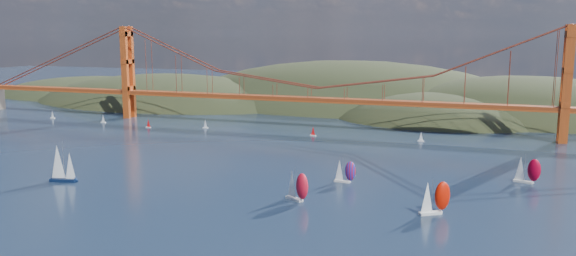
# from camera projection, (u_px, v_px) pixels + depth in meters

# --- Properties ---
(ground) EXTENTS (1200.00, 1200.00, 0.00)m
(ground) POSITION_uv_depth(u_px,v_px,m) (111.00, 244.00, 137.05)
(ground) COLOR black
(ground) RESTS_ON ground
(headlands) EXTENTS (725.00, 225.00, 96.00)m
(headlands) POSITION_uv_depth(u_px,v_px,m) (421.00, 127.00, 383.34)
(headlands) COLOR black
(headlands) RESTS_ON ground
(bridge) EXTENTS (552.00, 12.00, 55.00)m
(bridge) POSITION_uv_depth(u_px,v_px,m) (315.00, 69.00, 299.70)
(bridge) COLOR maroon
(bridge) RESTS_ON ground
(sloop_navy) EXTENTS (9.61, 6.14, 14.34)m
(sloop_navy) POSITION_uv_depth(u_px,v_px,m) (61.00, 164.00, 194.07)
(sloop_navy) COLOR #0A1632
(sloop_navy) RESTS_ON ground
(racer_0) EXTENTS (9.18, 7.08, 10.40)m
(racer_0) POSITION_uv_depth(u_px,v_px,m) (297.00, 185.00, 171.94)
(racer_0) COLOR silver
(racer_0) RESTS_ON ground
(racer_1) EXTENTS (9.24, 7.81, 10.67)m
(racer_1) POSITION_uv_depth(u_px,v_px,m) (434.00, 197.00, 159.11)
(racer_1) COLOR white
(racer_1) RESTS_ON ground
(racer_3) EXTENTS (8.88, 5.18, 9.96)m
(racer_3) POSITION_uv_depth(u_px,v_px,m) (527.00, 170.00, 192.42)
(racer_3) COLOR silver
(racer_3) RESTS_ON ground
(racer_rwb) EXTENTS (7.62, 3.18, 8.70)m
(racer_rwb) POSITION_uv_depth(u_px,v_px,m) (345.00, 171.00, 193.15)
(racer_rwb) COLOR silver
(racer_rwb) RESTS_ON ground
(distant_boat_0) EXTENTS (3.00, 2.00, 4.70)m
(distant_boat_0) POSITION_uv_depth(u_px,v_px,m) (52.00, 114.00, 339.59)
(distant_boat_0) COLOR silver
(distant_boat_0) RESTS_ON ground
(distant_boat_1) EXTENTS (3.00, 2.00, 4.70)m
(distant_boat_1) POSITION_uv_depth(u_px,v_px,m) (103.00, 119.00, 323.26)
(distant_boat_1) COLOR silver
(distant_boat_1) RESTS_ON ground
(distant_boat_2) EXTENTS (3.00, 2.00, 4.70)m
(distant_boat_2) POSITION_uv_depth(u_px,v_px,m) (148.00, 123.00, 305.99)
(distant_boat_2) COLOR silver
(distant_boat_2) RESTS_ON ground
(distant_boat_3) EXTENTS (3.00, 2.00, 4.70)m
(distant_boat_3) POSITION_uv_depth(u_px,v_px,m) (205.00, 124.00, 304.50)
(distant_boat_3) COLOR silver
(distant_boat_3) RESTS_ON ground
(distant_boat_8) EXTENTS (3.00, 2.00, 4.70)m
(distant_boat_8) POSITION_uv_depth(u_px,v_px,m) (421.00, 137.00, 266.87)
(distant_boat_8) COLOR silver
(distant_boat_8) RESTS_ON ground
(distant_boat_9) EXTENTS (3.00, 2.00, 4.70)m
(distant_boat_9) POSITION_uv_depth(u_px,v_px,m) (313.00, 131.00, 281.57)
(distant_boat_9) COLOR silver
(distant_boat_9) RESTS_ON ground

